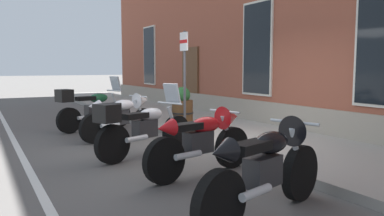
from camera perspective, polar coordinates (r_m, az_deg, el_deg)
name	(u,v)px	position (r m, az deg, el deg)	size (l,w,h in m)	color
ground_plane	(203,149)	(7.71, 1.57, -5.99)	(140.00, 140.00, 0.00)	#565451
sidewalk	(259,139)	(8.49, 9.82, -4.49)	(31.99, 2.83, 0.13)	gray
lane_stripe	(29,169)	(6.72, -22.91, -8.26)	(31.99, 0.12, 0.01)	silver
motorcycle_green_touring	(92,108)	(10.16, -14.55, -0.02)	(0.95, 2.07, 1.36)	black
motorcycle_white_sport	(123,114)	(8.80, -10.13, -0.92)	(0.80, 1.95, 1.02)	black
motorcycle_silver_touring	(142,127)	(6.97, -7.33, -2.81)	(1.02, 2.12, 1.30)	black
motorcycle_red_sport	(204,138)	(5.80, 1.83, -4.49)	(0.70, 1.99, 1.00)	black
motorcycle_black_sport	(270,164)	(4.29, 11.39, -8.10)	(0.85, 2.13, 1.05)	black
parking_sign	(184,65)	(9.34, -1.13, 6.27)	(0.36, 0.07, 2.33)	#4C4C51
barrel_planter	(182,108)	(9.81, -1.42, -0.03)	(0.56, 0.56, 0.98)	brown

